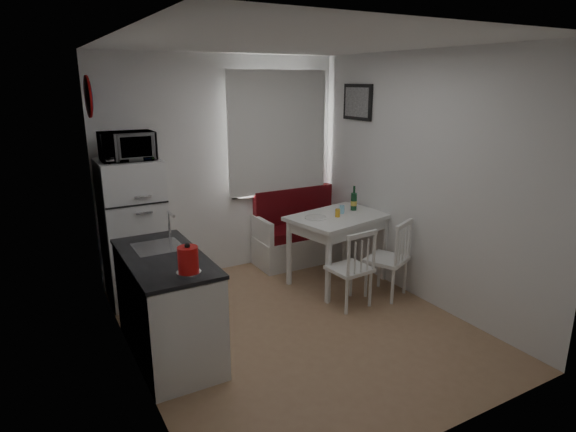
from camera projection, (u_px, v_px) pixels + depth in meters
name	position (u px, v px, depth m)	size (l,w,h in m)	color
floor	(297.00, 326.00, 4.67)	(3.00, 3.50, 0.02)	#A77E59
ceiling	(298.00, 43.00, 3.96)	(3.00, 3.50, 0.02)	white
wall_back	(224.00, 167.00, 5.78)	(3.00, 0.02, 2.60)	white
wall_front	(448.00, 255.00, 2.85)	(3.00, 0.02, 2.60)	white
wall_left	(126.00, 219.00, 3.61)	(0.02, 3.50, 2.60)	white
wall_right	(421.00, 180.00, 5.03)	(0.02, 3.50, 2.60)	white
window	(276.00, 136.00, 6.00)	(1.22, 0.06, 1.47)	white
curtain	(279.00, 133.00, 5.93)	(1.35, 0.02, 1.50)	white
kitchen_counter	(167.00, 304.00, 4.11)	(0.62, 1.32, 1.16)	white
wall_sign	(89.00, 97.00, 4.60)	(0.40, 0.40, 0.03)	#184390
picture_frame	(357.00, 102.00, 5.73)	(0.04, 0.52, 0.42)	black
bench	(304.00, 237.00, 6.32)	(1.33, 0.51, 0.95)	white
dining_table	(338.00, 223.00, 5.52)	(1.22, 0.96, 0.81)	white
chair_left	(355.00, 261.00, 4.90)	(0.43, 0.41, 0.46)	white
chair_right	(393.00, 252.00, 5.13)	(0.53, 0.54, 0.47)	white
fridge	(134.00, 231.00, 5.08)	(0.61, 0.61, 1.53)	white
microwave	(127.00, 146.00, 4.79)	(0.52, 0.35, 0.29)	white
kettle	(188.00, 260.00, 3.55)	(0.18, 0.18, 0.24)	red
wine_bottle	(354.00, 198.00, 5.67)	(0.07, 0.07, 0.29)	#154223
drinking_glass_orange	(338.00, 213.00, 5.42)	(0.06, 0.06, 0.09)	yellow
drinking_glass_blue	(342.00, 209.00, 5.56)	(0.06, 0.06, 0.10)	#8DD0F0
plate	(316.00, 218.00, 5.37)	(0.24, 0.24, 0.02)	white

